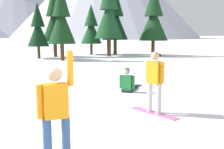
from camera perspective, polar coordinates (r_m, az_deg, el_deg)
snowboarder_foreground at (r=4.69m, az=-11.86°, el=-7.92°), size 1.54×0.38×1.98m
snowboarder_midground at (r=7.65m, az=9.07°, el=-1.41°), size 0.94×1.55×1.79m
snowboarder_background at (r=10.68m, az=3.53°, el=-1.81°), size 1.40×1.59×0.98m
pine_tree_short at (r=31.06m, az=0.69°, el=12.00°), size 2.96×2.96×7.60m
pine_tree_broad at (r=29.28m, az=8.87°, el=11.88°), size 3.09×3.09×7.38m
pine_tree_twin at (r=23.92m, az=-10.76°, el=11.66°), size 2.41×2.41×6.66m
pine_tree_young at (r=28.32m, az=-0.68°, el=13.26°), size 2.93×2.93×8.45m
pine_tree_tall at (r=26.45m, az=-15.53°, el=9.52°), size 2.01×2.01×5.25m
pine_tree_slender at (r=30.66m, az=-4.48°, el=10.03°), size 2.38×2.38×5.65m
pine_tree_leaning at (r=28.06m, az=-12.21°, el=11.68°), size 2.55×2.55×7.16m
peak_central_summit at (r=265.44m, az=-19.70°, el=14.62°), size 138.42×138.42×62.79m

